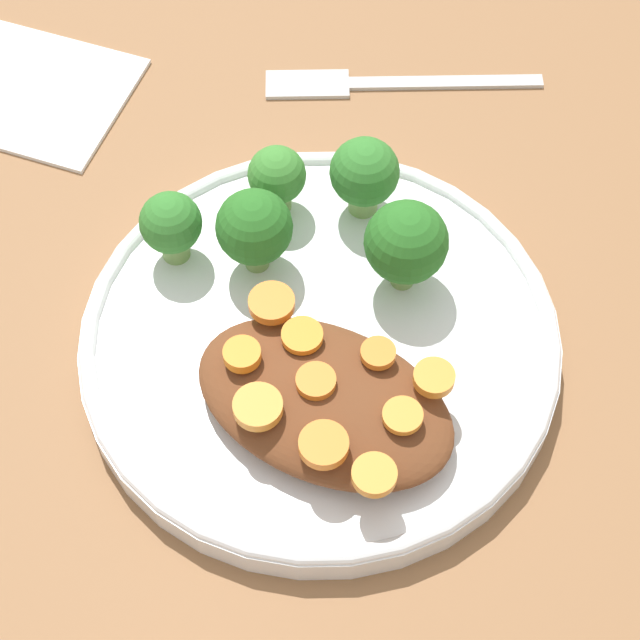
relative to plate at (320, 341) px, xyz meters
name	(u,v)px	position (x,y,z in m)	size (l,w,h in m)	color
ground_plane	(320,353)	(0.00, 0.00, -0.01)	(4.00, 4.00, 0.00)	#8C603D
plate	(320,341)	(0.00, 0.00, 0.00)	(0.26, 0.26, 0.02)	white
stew_mound	(324,401)	(-0.02, 0.04, 0.02)	(0.14, 0.09, 0.03)	brown
broccoli_floret_0	(171,225)	(0.10, -0.01, 0.03)	(0.03, 0.03, 0.05)	#759E51
broccoli_floret_1	(364,174)	(0.02, -0.09, 0.04)	(0.04, 0.04, 0.05)	#7FA85B
broccoli_floret_2	(254,228)	(0.05, -0.03, 0.04)	(0.04, 0.04, 0.05)	#759E51
broccoli_floret_3	(406,243)	(-0.02, -0.05, 0.04)	(0.05, 0.05, 0.06)	#759E51
broccoli_floret_4	(277,177)	(0.06, -0.07, 0.03)	(0.03, 0.03, 0.05)	#759E51
carrot_slice_0	(403,416)	(-0.06, 0.04, 0.03)	(0.02, 0.02, 0.00)	orange
carrot_slice_1	(250,403)	(0.00, 0.07, 0.04)	(0.02, 0.02, 0.01)	orange
carrot_slice_2	(316,381)	(-0.02, 0.04, 0.03)	(0.02, 0.02, 0.00)	orange
carrot_slice_3	(374,475)	(-0.07, 0.07, 0.03)	(0.02, 0.02, 0.01)	orange
carrot_slice_4	(378,353)	(-0.04, 0.01, 0.03)	(0.02, 0.02, 0.00)	orange
carrot_slice_5	(324,445)	(-0.04, 0.07, 0.04)	(0.02, 0.02, 0.01)	orange
carrot_slice_6	(272,303)	(0.02, 0.01, 0.04)	(0.02, 0.02, 0.01)	orange
carrot_slice_7	(242,354)	(0.02, 0.04, 0.04)	(0.02, 0.02, 0.01)	orange
carrot_slice_8	(306,337)	(0.00, 0.02, 0.03)	(0.02, 0.02, 0.00)	orange
carrot_slice_9	(434,378)	(-0.07, 0.01, 0.04)	(0.02, 0.02, 0.01)	orange
fork	(376,82)	(0.06, -0.20, -0.01)	(0.17, 0.10, 0.01)	silver
napkin	(7,83)	(0.28, -0.09, -0.01)	(0.17, 0.12, 0.01)	white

